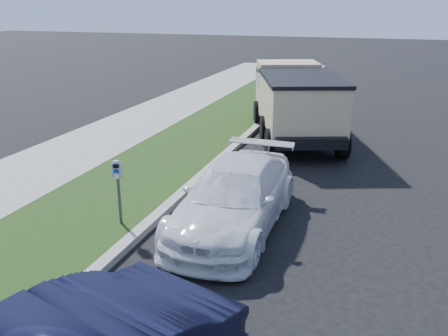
% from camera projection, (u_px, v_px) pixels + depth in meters
% --- Properties ---
extents(ground, '(120.00, 120.00, 0.00)m').
position_uv_depth(ground, '(274.00, 238.00, 9.45)').
color(ground, black).
rests_on(ground, ground).
extents(streetside, '(6.12, 50.00, 0.15)m').
position_uv_depth(streetside, '(91.00, 173.00, 12.91)').
color(streetside, gray).
rests_on(streetside, ground).
extents(parking_meter, '(0.21, 0.16, 1.37)m').
position_uv_depth(parking_meter, '(118.00, 178.00, 9.49)').
color(parking_meter, '#3F4247').
rests_on(parking_meter, ground).
extents(white_wagon, '(1.87, 4.61, 1.34)m').
position_uv_depth(white_wagon, '(234.00, 197.00, 9.73)').
color(white_wagon, white).
rests_on(white_wagon, ground).
extents(dump_truck, '(4.15, 6.44, 2.37)m').
position_uv_depth(dump_truck, '(295.00, 99.00, 16.17)').
color(dump_truck, black).
rests_on(dump_truck, ground).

